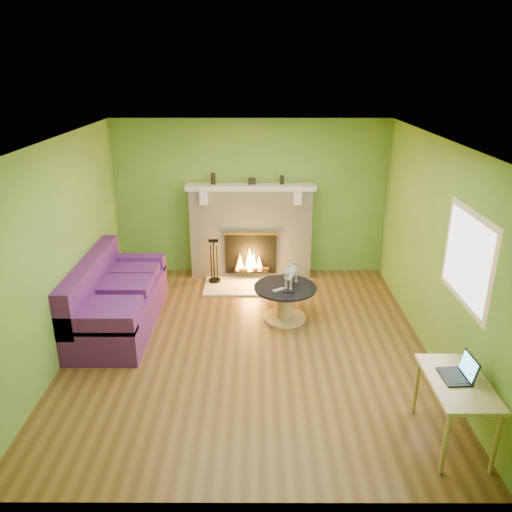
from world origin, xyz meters
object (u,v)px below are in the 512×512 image
Objects in this scene: desk at (457,388)px; cat at (291,274)px; sofa at (114,300)px; coffee_table at (285,300)px.

cat is at bearing 118.55° from desk.
coffee_table is (2.35, 0.18, -0.08)m from sofa.
desk is at bearing -59.57° from coffee_table.
cat is at bearing 5.49° from sofa.
desk is 2.87m from cat.
sofa reaches higher than desk.
cat is (-1.37, 2.52, 0.07)m from desk.
sofa reaches higher than coffee_table.
cat reaches higher than desk.
sofa is 2.36m from coffee_table.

